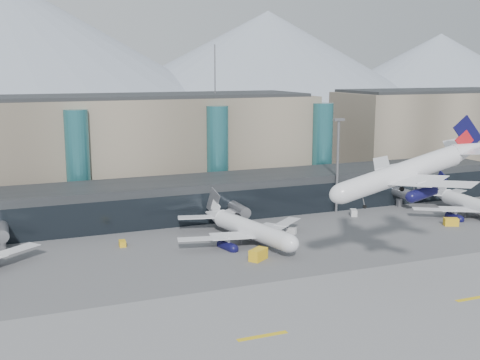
% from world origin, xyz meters
% --- Properties ---
extents(ground, '(900.00, 900.00, 0.00)m').
position_xyz_m(ground, '(0.00, 0.00, 0.00)').
color(ground, '#515154').
rests_on(ground, ground).
extents(runway_strip, '(400.00, 40.00, 0.04)m').
position_xyz_m(runway_strip, '(0.00, -15.00, 0.02)').
color(runway_strip, slate).
rests_on(runway_strip, ground).
extents(runway_markings, '(128.00, 1.00, 0.02)m').
position_xyz_m(runway_markings, '(-0.00, -15.00, 0.05)').
color(runway_markings, gold).
rests_on(runway_markings, ground).
extents(concourse, '(170.00, 27.00, 10.00)m').
position_xyz_m(concourse, '(-0.02, 57.73, 4.97)').
color(concourse, black).
rests_on(concourse, ground).
extents(terminal_main, '(130.00, 30.00, 31.00)m').
position_xyz_m(terminal_main, '(-25.00, 90.00, 15.44)').
color(terminal_main, gray).
rests_on(terminal_main, ground).
extents(terminal_east, '(70.00, 30.00, 31.00)m').
position_xyz_m(terminal_east, '(95.00, 90.00, 15.44)').
color(terminal_east, gray).
rests_on(terminal_east, ground).
extents(teal_towers, '(116.40, 19.40, 46.00)m').
position_xyz_m(teal_towers, '(-14.99, 74.01, 14.01)').
color(teal_towers, '#286A71').
rests_on(teal_towers, ground).
extents(mountain_ridge, '(910.00, 400.00, 110.00)m').
position_xyz_m(mountain_ridge, '(15.97, 380.00, 45.74)').
color(mountain_ridge, gray).
rests_on(mountain_ridge, ground).
extents(lightmast_mid, '(3.00, 1.20, 25.60)m').
position_xyz_m(lightmast_mid, '(30.00, 48.00, 14.42)').
color(lightmast_mid, slate).
rests_on(lightmast_mid, ground).
extents(hero_jet, '(33.05, 33.27, 10.77)m').
position_xyz_m(hero_jet, '(15.74, -2.47, 21.64)').
color(hero_jet, silver).
rests_on(hero_jet, ground).
extents(jet_parked_mid, '(34.82, 35.90, 11.54)m').
position_xyz_m(jet_parked_mid, '(-3.84, 32.41, 4.36)').
color(jet_parked_mid, silver).
rests_on(jet_parked_mid, ground).
extents(jet_parked_right, '(34.93, 34.34, 11.27)m').
position_xyz_m(jet_parked_right, '(61.19, 32.42, 4.26)').
color(jet_parked_right, silver).
rests_on(jet_parked_right, ground).
extents(veh_b, '(1.57, 2.39, 1.32)m').
position_xyz_m(veh_b, '(-30.46, 37.92, 0.66)').
color(veh_b, gold).
rests_on(veh_b, ground).
extents(veh_d, '(2.63, 3.32, 1.68)m').
position_xyz_m(veh_d, '(32.23, 42.73, 0.84)').
color(veh_d, silver).
rests_on(veh_d, ground).
extents(veh_e, '(3.93, 3.18, 1.94)m').
position_xyz_m(veh_e, '(49.34, 24.93, 0.97)').
color(veh_e, gold).
rests_on(veh_e, ground).
extents(veh_g, '(2.67, 2.64, 1.38)m').
position_xyz_m(veh_g, '(8.97, 33.32, 0.69)').
color(veh_g, silver).
rests_on(veh_g, ground).
extents(veh_h, '(4.71, 4.24, 2.33)m').
position_xyz_m(veh_h, '(-6.31, 18.00, 1.16)').
color(veh_h, gold).
rests_on(veh_h, ground).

